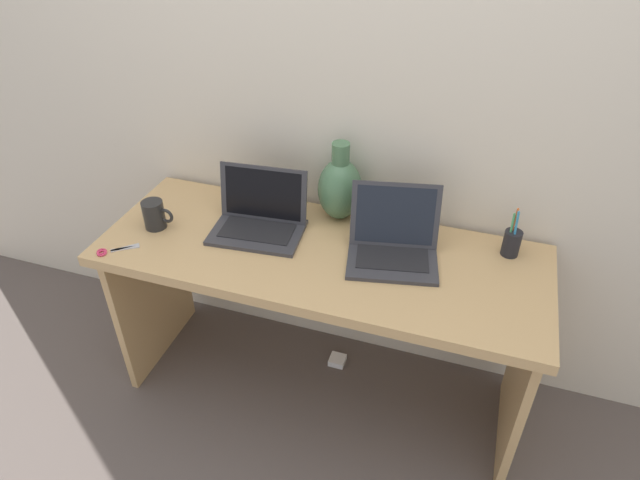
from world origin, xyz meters
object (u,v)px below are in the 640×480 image
at_px(green_vase, 340,188).
at_px(pen_cup, 512,242).
at_px(coffee_mug, 155,215).
at_px(scissors, 110,251).
at_px(laptop_right, 393,239).
at_px(power_brick, 337,360).
at_px(laptop_left, 260,214).

height_order(green_vase, pen_cup, green_vase).
distance_m(green_vase, pen_cup, 0.65).
xyz_separation_m(coffee_mug, pen_cup, (1.28, 0.24, -0.00)).
bearing_deg(scissors, laptop_right, 17.74).
xyz_separation_m(laptop_right, green_vase, (-0.25, 0.17, 0.07)).
distance_m(green_vase, coffee_mug, 0.70).
bearing_deg(pen_cup, power_brick, -176.45).
xyz_separation_m(laptop_left, green_vase, (0.26, 0.17, 0.07)).
relative_size(laptop_left, green_vase, 1.13).
height_order(green_vase, coffee_mug, green_vase).
height_order(laptop_right, pen_cup, laptop_right).
height_order(coffee_mug, power_brick, coffee_mug).
relative_size(scissors, power_brick, 1.85).
xyz_separation_m(coffee_mug, scissors, (-0.07, -0.19, -0.05)).
bearing_deg(green_vase, coffee_mug, -155.74).
bearing_deg(pen_cup, laptop_left, -172.24).
bearing_deg(laptop_left, scissors, -145.71).
relative_size(green_vase, power_brick, 4.46).
bearing_deg(pen_cup, coffee_mug, -169.27).
relative_size(coffee_mug, power_brick, 1.75).
height_order(laptop_left, coffee_mug, laptop_left).
bearing_deg(pen_cup, laptop_right, -162.53).
height_order(scissors, power_brick, scissors).
bearing_deg(coffee_mug, scissors, -111.56).
bearing_deg(coffee_mug, power_brick, 17.01).
bearing_deg(laptop_left, laptop_right, -0.15).
height_order(laptop_left, pen_cup, laptop_left).
bearing_deg(coffee_mug, pen_cup, 10.73).
bearing_deg(laptop_left, pen_cup, 7.76).
relative_size(laptop_right, scissors, 2.73).
distance_m(coffee_mug, scissors, 0.21).
bearing_deg(green_vase, laptop_right, -34.35).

